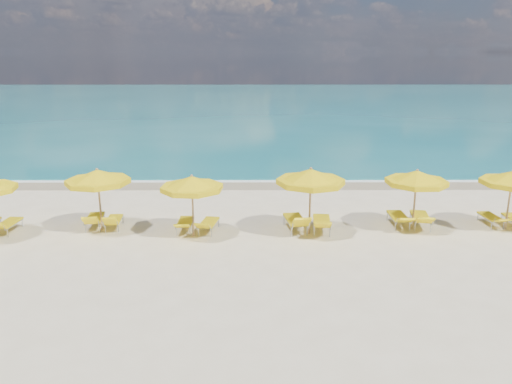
{
  "coord_description": "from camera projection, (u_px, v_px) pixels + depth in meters",
  "views": [
    {
      "loc": [
        -0.08,
        -17.8,
        6.62
      ],
      "look_at": [
        0.0,
        1.5,
        1.2
      ],
      "focal_mm": 35.0,
      "sensor_mm": 36.0,
      "label": 1
    }
  ],
  "objects": [
    {
      "name": "umbrella_5",
      "position": [
        417.0,
        178.0,
        18.83
      ],
      "size": [
        3.14,
        3.14,
        2.39
      ],
      "rotation": [
        0.0,
        0.0,
        0.44
      ],
      "color": "tan",
      "rests_on": "ground"
    },
    {
      "name": "whitecap_near",
      "position": [
        170.0,
        149.0,
        35.27
      ],
      "size": [
        14.0,
        0.36,
        0.05
      ],
      "primitive_type": "cube",
      "color": "white",
      "rests_on": "ground"
    },
    {
      "name": "foam_line",
      "position": [
        256.0,
        180.0,
        26.82
      ],
      "size": [
        120.0,
        1.2,
        0.03
      ],
      "primitive_type": "cube",
      "color": "white",
      "rests_on": "ground"
    },
    {
      "name": "lounger_3_left",
      "position": [
        185.0,
        226.0,
        19.1
      ],
      "size": [
        0.58,
        1.74,
        0.65
      ],
      "rotation": [
        0.0,
        0.0,
        -0.0
      ],
      "color": "#A5A8AD",
      "rests_on": "ground"
    },
    {
      "name": "lounger_4_right",
      "position": [
        322.0,
        226.0,
        19.04
      ],
      "size": [
        0.84,
        2.04,
        0.8
      ],
      "rotation": [
        0.0,
        0.0,
        -0.1
      ],
      "color": "#A5A8AD",
      "rests_on": "ground"
    },
    {
      "name": "ground_plane",
      "position": [
        256.0,
        233.0,
        18.93
      ],
      "size": [
        120.0,
        120.0,
        0.0
      ],
      "primitive_type": "plane",
      "color": "beige"
    },
    {
      "name": "umbrella_2",
      "position": [
        98.0,
        177.0,
        18.67
      ],
      "size": [
        2.84,
        2.84,
        2.46
      ],
      "rotation": [
        0.0,
        0.0,
        0.19
      ],
      "color": "tan",
      "rests_on": "ground"
    },
    {
      "name": "lounger_5_right",
      "position": [
        420.0,
        221.0,
        19.54
      ],
      "size": [
        0.94,
        2.05,
        0.8
      ],
      "rotation": [
        0.0,
        0.0,
        -0.16
      ],
      "color": "#A5A8AD",
      "rests_on": "ground"
    },
    {
      "name": "lounger_3_right",
      "position": [
        208.0,
        227.0,
        19.02
      ],
      "size": [
        0.84,
        1.78,
        0.7
      ],
      "rotation": [
        0.0,
        0.0,
        -0.17
      ],
      "color": "#A5A8AD",
      "rests_on": "ground"
    },
    {
      "name": "lounger_6_left",
      "position": [
        491.0,
        220.0,
        19.75
      ],
      "size": [
        0.65,
        1.71,
        0.6
      ],
      "rotation": [
        0.0,
        0.0,
        0.07
      ],
      "color": "#A5A8AD",
      "rests_on": "ground"
    },
    {
      "name": "lounger_1_right",
      "position": [
        8.0,
        227.0,
        18.97
      ],
      "size": [
        0.64,
        1.72,
        0.74
      ],
      "rotation": [
        0.0,
        0.0,
        -0.04
      ],
      "color": "#A5A8AD",
      "rests_on": "ground"
    },
    {
      "name": "lounger_4_left",
      "position": [
        296.0,
        224.0,
        19.13
      ],
      "size": [
        0.96,
        2.07,
        0.92
      ],
      "rotation": [
        0.0,
        0.0,
        0.15
      ],
      "color": "#A5A8AD",
      "rests_on": "ground"
    },
    {
      "name": "umbrella_3",
      "position": [
        192.0,
        184.0,
        18.11
      ],
      "size": [
        2.91,
        2.91,
        2.36
      ],
      "rotation": [
        0.0,
        0.0,
        0.3
      ],
      "color": "tan",
      "rests_on": "ground"
    },
    {
      "name": "wet_sand_band",
      "position": [
        256.0,
        184.0,
        26.05
      ],
      "size": [
        120.0,
        2.6,
        0.01
      ],
      "primitive_type": "cube",
      "color": "tan",
      "rests_on": "ground"
    },
    {
      "name": "umbrella_4",
      "position": [
        311.0,
        177.0,
        18.27
      ],
      "size": [
        2.64,
        2.64,
        2.58
      ],
      "rotation": [
        0.0,
        0.0,
        -0.04
      ],
      "color": "tan",
      "rests_on": "ground"
    },
    {
      "name": "lounger_2_right",
      "position": [
        114.0,
        223.0,
        19.39
      ],
      "size": [
        0.69,
        1.63,
        0.76
      ],
      "rotation": [
        0.0,
        0.0,
        0.1
      ],
      "color": "#A5A8AD",
      "rests_on": "ground"
    },
    {
      "name": "lounger_2_left",
      "position": [
        95.0,
        222.0,
        19.48
      ],
      "size": [
        0.83,
        1.86,
        0.79
      ],
      "rotation": [
        0.0,
        0.0,
        0.14
      ],
      "color": "#A5A8AD",
      "rests_on": "ground"
    },
    {
      "name": "ocean",
      "position": [
        255.0,
        105.0,
        65.14
      ],
      "size": [
        120.0,
        80.0,
        0.3
      ],
      "primitive_type": "cube",
      "color": "#126268",
      "rests_on": "ground"
    },
    {
      "name": "umbrella_6",
      "position": [
        512.0,
        179.0,
        18.83
      ],
      "size": [
        2.97,
        2.97,
        2.37
      ],
      "rotation": [
        0.0,
        0.0,
        -0.33
      ],
      "color": "tan",
      "rests_on": "ground"
    },
    {
      "name": "lounger_5_left",
      "position": [
        399.0,
        221.0,
        19.64
      ],
      "size": [
        0.63,
        1.9,
        0.73
      ],
      "rotation": [
        0.0,
        0.0,
        0.0
      ],
      "color": "#A5A8AD",
      "rests_on": "ground"
    },
    {
      "name": "whitecap_far",
      "position": [
        350.0,
        134.0,
        42.06
      ],
      "size": [
        18.0,
        0.3,
        0.05
      ],
      "primitive_type": "cube",
      "color": "white",
      "rests_on": "ground"
    }
  ]
}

